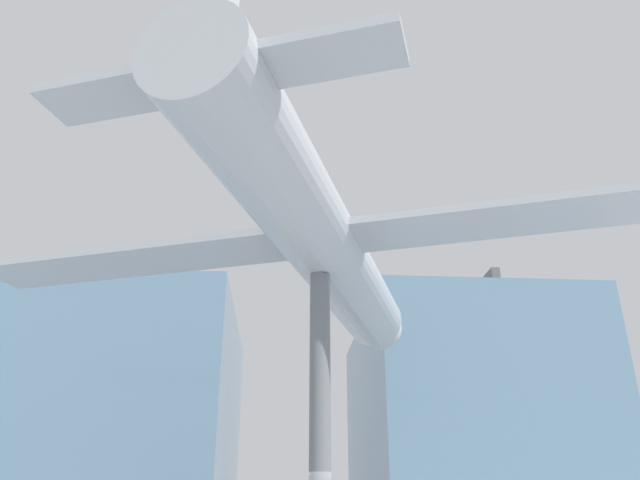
{
  "coord_description": "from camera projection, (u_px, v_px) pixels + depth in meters",
  "views": [
    {
      "loc": [
        -0.9,
        -13.92,
        1.62
      ],
      "look_at": [
        0.0,
        0.0,
        7.85
      ],
      "focal_mm": 35.0,
      "sensor_mm": 36.0,
      "label": 1
    }
  ],
  "objects": [
    {
      "name": "glass_pavilion_right",
      "position": [
        466.0,
        433.0,
        29.9
      ],
      "size": [
        9.91,
        13.95,
        11.31
      ],
      "color": "#60849E",
      "rests_on": "ground_plane"
    },
    {
      "name": "support_pylon_central",
      "position": [
        320.0,
        425.0,
        13.48
      ],
      "size": [
        0.47,
        0.47,
        6.92
      ],
      "color": "slate",
      "rests_on": "ground_plane"
    },
    {
      "name": "suspended_airplane",
      "position": [
        322.0,
        242.0,
        15.43
      ],
      "size": [
        18.38,
        15.44,
        3.47
      ],
      "rotation": [
        0.0,
        0.0,
        -0.33
      ],
      "color": "#B2B7BC",
      "rests_on": "support_pylon_central"
    },
    {
      "name": "glass_pavilion_left",
      "position": [
        123.0,
        430.0,
        28.95
      ],
      "size": [
        9.91,
        13.95,
        11.31
      ],
      "color": "#60849E",
      "rests_on": "ground_plane"
    }
  ]
}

